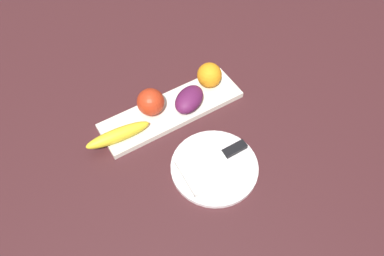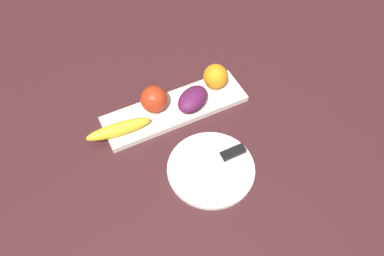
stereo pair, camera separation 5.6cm
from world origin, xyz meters
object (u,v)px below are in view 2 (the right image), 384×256
(grape_bunch, at_px, (193,99))
(knife, at_px, (223,157))
(fruit_tray, at_px, (175,109))
(orange_near_apple, at_px, (216,76))
(dinner_plate, at_px, (211,169))
(apple, at_px, (154,99))
(folded_napkin, at_px, (201,170))
(banana, at_px, (119,129))

(grape_bunch, distance_m, knife, 0.18)
(fruit_tray, xyz_separation_m, knife, (-0.04, 0.20, 0.01))
(fruit_tray, height_order, orange_near_apple, orange_near_apple)
(fruit_tray, xyz_separation_m, grape_bunch, (-0.05, 0.02, 0.03))
(grape_bunch, xyz_separation_m, dinner_plate, (0.05, 0.19, -0.04))
(apple, bearing_deg, folded_napkin, 95.70)
(apple, bearing_deg, fruit_tray, 157.56)
(apple, relative_size, knife, 0.40)
(fruit_tray, bearing_deg, folded_napkin, 82.67)
(dinner_plate, bearing_deg, grape_bunch, -103.32)
(knife, bearing_deg, banana, -41.33)
(fruit_tray, distance_m, orange_near_apple, 0.14)
(orange_near_apple, height_order, folded_napkin, orange_near_apple)
(knife, bearing_deg, fruit_tray, -78.58)
(fruit_tray, distance_m, dinner_plate, 0.21)
(banana, bearing_deg, folded_napkin, -49.56)
(apple, relative_size, folded_napkin, 0.63)
(apple, distance_m, orange_near_apple, 0.19)
(banana, relative_size, orange_near_apple, 2.44)
(folded_napkin, bearing_deg, grape_bunch, -110.64)
(apple, relative_size, dinner_plate, 0.34)
(folded_napkin, bearing_deg, apple, -84.30)
(banana, xyz_separation_m, knife, (-0.20, 0.18, -0.02))
(banana, bearing_deg, dinner_plate, -44.60)
(apple, xyz_separation_m, folded_napkin, (-0.02, 0.23, -0.03))
(apple, xyz_separation_m, dinner_plate, (-0.05, 0.23, -0.05))
(banana, xyz_separation_m, grape_bunch, (-0.21, -0.00, 0.01))
(banana, xyz_separation_m, dinner_plate, (-0.16, 0.19, -0.03))
(apple, height_order, banana, apple)
(apple, xyz_separation_m, orange_near_apple, (-0.18, -0.00, -0.00))
(folded_napkin, distance_m, knife, 0.07)
(orange_near_apple, distance_m, knife, 0.24)
(banana, height_order, grape_bunch, grape_bunch)
(apple, height_order, orange_near_apple, apple)
(knife, bearing_deg, apple, -67.59)
(dinner_plate, height_order, folded_napkin, folded_napkin)
(banana, bearing_deg, grape_bunch, 4.97)
(fruit_tray, bearing_deg, dinner_plate, 90.00)
(apple, bearing_deg, knife, 112.22)
(apple, relative_size, banana, 0.43)
(fruit_tray, height_order, knife, knife)
(banana, xyz_separation_m, orange_near_apple, (-0.30, -0.04, 0.02))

